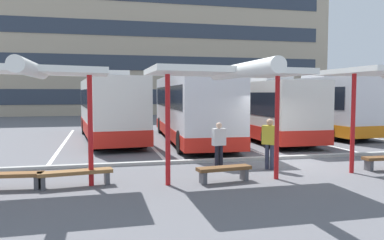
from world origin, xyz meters
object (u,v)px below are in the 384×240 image
Objects in this scene: bench_0 at (6,177)px; bench_1 at (76,174)px; coach_bus_0 at (109,109)px; waiting_shelter_0 at (37,74)px; waiting_shelter_1 at (228,74)px; coach_bus_3 at (309,105)px; coach_bus_2 at (261,110)px; coach_bus_1 at (191,107)px; bench_2 at (224,171)px; waiting_passenger_0 at (219,142)px; waiting_passenger_1 at (270,140)px.

bench_1 is (1.80, -0.07, 0.00)m from bench_0.
coach_bus_0 reaches higher than bench_0.
waiting_shelter_0 is 0.85× the size of waiting_shelter_1.
bench_0 is at bearing -144.46° from coach_bus_3.
coach_bus_0 is at bearing -177.64° from coach_bus_3.
coach_bus_2 is at bearing 44.21° from bench_1.
coach_bus_1 reaches higher than coach_bus_0.
bench_2 is at bearing -118.93° from coach_bus_2.
bench_2 is at bearing -74.75° from coach_bus_0.
waiting_passenger_0 is at bearing 19.46° from bench_1.
coach_bus_2 is 9.03m from waiting_passenger_0.
waiting_shelter_1 is 2.84× the size of waiting_passenger_1.
coach_bus_1 is 1.12× the size of coach_bus_3.
bench_1 is 1.18× the size of waiting_passenger_1.
coach_bus_1 is 2.88× the size of waiting_shelter_0.
waiting_shelter_1 is (4.15, -0.69, 2.75)m from bench_1.
waiting_shelter_1 reaches higher than bench_2.
waiting_shelter_0 is at bearing -100.88° from coach_bus_0.
coach_bus_3 reaches higher than coach_bus_0.
coach_bus_0 is at bearing 104.91° from waiting_shelter_1.
bench_2 is at bearing 90.00° from waiting_shelter_1.
waiting_shelter_0 is 2.49× the size of bench_2.
waiting_shelter_1 is at bearing -141.23° from waiting_passenger_1.
coach_bus_0 is 8.42m from coach_bus_2.
coach_bus_3 is at bearing 2.36° from coach_bus_0.
bench_0 is 6.65m from waiting_passenger_0.
bench_2 is (-9.40, -11.46, -1.47)m from coach_bus_3.
waiting_passenger_0 is at bearing -68.64° from coach_bus_0.
coach_bus_3 is 2.17× the size of waiting_shelter_1.
bench_2 is at bearing -2.20° from waiting_shelter_0.
waiting_passenger_0 is 0.92× the size of waiting_passenger_1.
bench_0 is (-7.21, -9.02, -1.48)m from coach_bus_1.
bench_0 is 6.60m from waiting_shelter_1.
coach_bus_0 is at bearing 111.36° from waiting_passenger_0.
coach_bus_0 is 10.95m from bench_0.
bench_0 is at bearing -105.85° from coach_bus_0.
coach_bus_3 reaches higher than bench_2.
waiting_passenger_1 is (6.22, 0.97, 0.66)m from bench_1.
coach_bus_2 reaches higher than waiting_shelter_0.
coach_bus_1 is 2.45× the size of waiting_shelter_1.
waiting_passenger_0 is (0.49, 2.06, 0.56)m from bench_2.
bench_0 is at bearing 175.25° from bench_2.
coach_bus_3 reaches higher than bench_0.
coach_bus_1 is 10.68m from bench_1.
coach_bus_0 is 12.39m from coach_bus_3.
coach_bus_2 reaches higher than bench_0.
coach_bus_2 is 5.17× the size of bench_1.
waiting_passenger_1 reaches higher than waiting_passenger_0.
coach_bus_3 is 5.38× the size of bench_0.
coach_bus_1 is 5.88× the size of bench_1.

